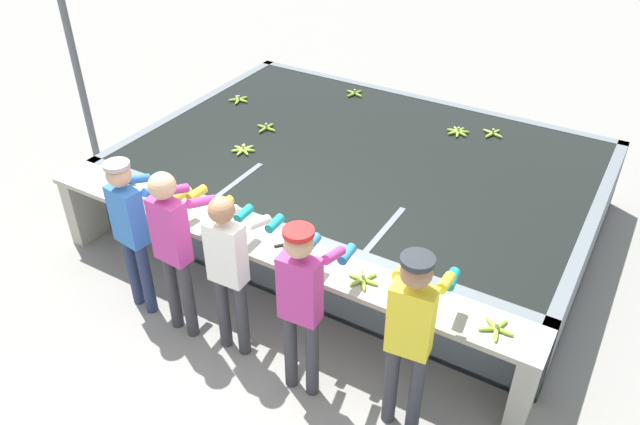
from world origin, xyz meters
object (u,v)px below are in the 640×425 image
at_px(worker_4, 411,327).
at_px(banana_bunch_ledge_1, 363,280).
at_px(banana_bunch_floating_4, 493,133).
at_px(support_post_left, 72,49).
at_px(knife_1, 159,199).
at_px(worker_3, 302,296).
at_px(banana_bunch_floating_2, 243,150).
at_px(banana_bunch_floating_5, 266,128).
at_px(knife_0, 287,244).
at_px(banana_bunch_ledge_0, 496,328).
at_px(worker_0, 132,223).
at_px(worker_2, 230,262).
at_px(worker_1, 174,240).
at_px(banana_bunch_floating_1, 458,132).
at_px(banana_bunch_ledge_2, 125,181).
at_px(banana_bunch_floating_0, 355,93).
at_px(banana_bunch_floating_3, 239,100).

height_order(worker_4, banana_bunch_ledge_1, worker_4).
relative_size(banana_bunch_floating_4, support_post_left, 0.09).
bearing_deg(knife_1, support_post_left, 153.39).
height_order(worker_3, banana_bunch_floating_2, worker_3).
relative_size(banana_bunch_floating_5, knife_0, 1.00).
xyz_separation_m(banana_bunch_ledge_0, knife_0, (-1.93, 0.09, -0.01)).
xyz_separation_m(worker_0, worker_2, (1.09, 0.01, -0.01)).
bearing_deg(knife_0, banana_bunch_floating_2, 138.73).
distance_m(banana_bunch_floating_2, banana_bunch_ledge_1, 2.55).
distance_m(banana_bunch_ledge_1, knife_0, 0.82).
bearing_deg(worker_1, banana_bunch_floating_1, 69.73).
relative_size(worker_1, banana_bunch_ledge_2, 6.22).
distance_m(worker_4, banana_bunch_floating_4, 3.63).
height_order(worker_0, worker_2, worker_2).
distance_m(worker_0, banana_bunch_floating_4, 4.22).
xyz_separation_m(worker_4, banana_bunch_ledge_1, (-0.62, 0.47, -0.17)).
bearing_deg(banana_bunch_floating_5, banana_bunch_ledge_2, -107.68).
distance_m(worker_4, banana_bunch_floating_0, 4.51).
height_order(worker_3, banana_bunch_floating_0, worker_3).
bearing_deg(banana_bunch_ledge_2, banana_bunch_ledge_1, -2.51).
height_order(worker_4, banana_bunch_floating_4, worker_4).
height_order(worker_1, banana_bunch_floating_4, worker_1).
xyz_separation_m(banana_bunch_floating_4, banana_bunch_floating_5, (-2.38, -1.24, 0.00)).
distance_m(worker_0, banana_bunch_floating_1, 3.90).
bearing_deg(banana_bunch_ledge_1, knife_1, 178.36).
height_order(knife_1, support_post_left, support_post_left).
relative_size(banana_bunch_floating_1, banana_bunch_ledge_1, 1.00).
bearing_deg(knife_0, banana_bunch_ledge_0, -2.59).
distance_m(banana_bunch_floating_1, support_post_left, 4.75).
relative_size(worker_3, banana_bunch_ledge_0, 5.98).
bearing_deg(banana_bunch_floating_4, banana_bunch_floating_5, -152.46).
bearing_deg(banana_bunch_floating_2, worker_2, -56.42).
bearing_deg(knife_0, worker_2, -108.60).
xyz_separation_m(knife_0, support_post_left, (-3.82, 1.13, 0.74)).
bearing_deg(banana_bunch_ledge_0, worker_1, -168.54).
relative_size(banana_bunch_floating_5, banana_bunch_ledge_2, 1.03).
distance_m(banana_bunch_ledge_0, support_post_left, 5.92).
bearing_deg(banana_bunch_ledge_0, support_post_left, 168.04).
distance_m(banana_bunch_floating_3, knife_1, 2.41).
bearing_deg(knife_1, banana_bunch_floating_3, 107.60).
distance_m(banana_bunch_floating_1, knife_0, 2.91).
distance_m(worker_2, support_post_left, 4.05).
distance_m(worker_4, support_post_left, 5.55).
height_order(worker_2, banana_bunch_floating_1, worker_2).
xyz_separation_m(banana_bunch_ledge_0, knife_1, (-3.43, 0.06, -0.01)).
xyz_separation_m(worker_0, support_post_left, (-2.53, 1.71, 0.62)).
relative_size(banana_bunch_floating_0, banana_bunch_floating_1, 0.99).
height_order(worker_2, banana_bunch_floating_3, worker_2).
xyz_separation_m(worker_4, support_post_left, (-5.25, 1.69, 0.57)).
bearing_deg(support_post_left, worker_0, -34.09).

